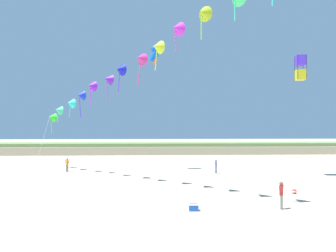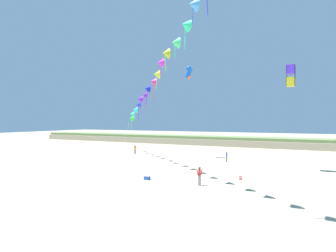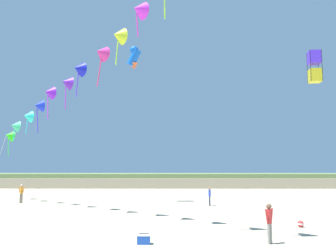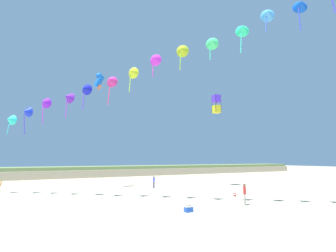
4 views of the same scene
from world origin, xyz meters
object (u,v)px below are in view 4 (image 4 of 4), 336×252
object	(u,v)px
person_near_right	(154,181)
beach_ball	(235,194)
person_near_left	(245,193)
large_kite_mid_trail	(99,81)
large_kite_low_lead	(216,104)
beach_cooler	(189,209)

from	to	relation	value
person_near_right	beach_ball	size ratio (longest dim) A/B	4.31
person_near_right	person_near_left	bearing A→B (deg)	-86.00
person_near_right	large_kite_mid_trail	world-z (taller)	large_kite_mid_trail
person_near_right	large_kite_mid_trail	bearing A→B (deg)	160.21
person_near_left	large_kite_low_lead	bearing A→B (deg)	58.86
large_kite_low_lead	large_kite_mid_trail	bearing A→B (deg)	161.12
beach_cooler	beach_ball	size ratio (longest dim) A/B	1.59
beach_cooler	person_near_right	bearing A→B (deg)	73.18
beach_ball	beach_cooler	bearing A→B (deg)	-152.77
person_near_left	large_kite_low_lead	world-z (taller)	large_kite_low_lead
person_near_left	beach_cooler	size ratio (longest dim) A/B	3.03
person_near_right	beach_cooler	distance (m)	15.67
large_kite_mid_trail	beach_cooler	xyz separation A→B (m)	(2.39, -17.48, -13.74)
person_near_right	large_kite_low_lead	world-z (taller)	large_kite_low_lead
person_near_right	beach_cooler	size ratio (longest dim) A/B	2.70
large_kite_low_lead	large_kite_mid_trail	world-z (taller)	large_kite_mid_trail
person_near_right	beach_ball	bearing A→B (deg)	-69.62
person_near_left	beach_ball	distance (m)	5.25
beach_ball	person_near_right	bearing A→B (deg)	110.38
beach_cooler	beach_ball	distance (m)	9.53
large_kite_low_lead	beach_cooler	world-z (taller)	large_kite_low_lead
beach_cooler	person_near_left	bearing A→B (deg)	0.72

